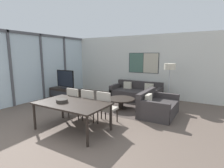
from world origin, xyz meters
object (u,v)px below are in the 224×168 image
object	(u,v)px
coffee_table	(121,101)
dining_table	(72,105)
dining_chair_left	(76,101)
sofa_main	(136,94)
television	(65,80)
tv_console	(66,94)
dining_chair_centre	(90,104)
dining_chair_right	(106,106)
sofa_side	(156,107)
fruit_bowl	(62,101)
floor_lamp	(170,69)

from	to	relation	value
coffee_table	dining_table	world-z (taller)	dining_table
dining_chair_left	sofa_main	bearing A→B (deg)	75.85
television	sofa_main	bearing A→B (deg)	27.10
sofa_main	coffee_table	world-z (taller)	sofa_main
television	sofa_main	world-z (taller)	television
tv_console	dining_chair_centre	xyz separation A→B (m)	(2.54, -1.55, 0.29)
tv_console	television	xyz separation A→B (m)	(-0.00, 0.00, 0.62)
tv_console	coffee_table	distance (m)	2.77
coffee_table	dining_chair_right	size ratio (longest dim) A/B	1.07
coffee_table	dining_chair_left	size ratio (longest dim) A/B	1.07
sofa_side	fruit_bowl	world-z (taller)	fruit_bowl
tv_console	floor_lamp	xyz separation A→B (m)	(4.14, 1.27, 1.17)
television	dining_chair_left	world-z (taller)	television
dining_chair_centre	dining_chair_right	xyz separation A→B (m)	(0.54, 0.02, 0.00)
dining_chair_right	floor_lamp	distance (m)	3.12
coffee_table	dining_chair_centre	world-z (taller)	dining_chair_centre
television	dining_chair_left	size ratio (longest dim) A/B	1.02
fruit_bowl	tv_console	bearing A→B (deg)	133.82
dining_chair_right	fruit_bowl	size ratio (longest dim) A/B	3.18
sofa_side	dining_chair_right	size ratio (longest dim) A/B	1.57
coffee_table	dining_table	distance (m)	2.30
sofa_side	dining_chair_left	world-z (taller)	dining_chair_left
dining_chair_left	floor_lamp	xyz separation A→B (m)	(2.13, 2.85, 0.88)
coffee_table	fruit_bowl	world-z (taller)	fruit_bowl
television	coffee_table	size ratio (longest dim) A/B	0.95
sofa_main	dining_chair_centre	size ratio (longest dim) A/B	2.24
sofa_main	dining_table	distance (m)	3.74
tv_console	sofa_side	size ratio (longest dim) A/B	1.09
dining_chair_centre	fruit_bowl	distance (m)	0.92
dining_chair_right	fruit_bowl	xyz separation A→B (m)	(-0.78, -0.87, 0.25)
sofa_main	dining_chair_right	world-z (taller)	dining_chair_right
dining_chair_centre	dining_table	bearing A→B (deg)	-90.00
tv_console	dining_chair_right	world-z (taller)	dining_chair_right
dining_table	dining_chair_left	world-z (taller)	dining_chair_left
fruit_bowl	floor_lamp	size ratio (longest dim) A/B	0.18
dining_table	floor_lamp	distance (m)	3.97
television	sofa_main	size ratio (longest dim) A/B	0.46
sofa_side	dining_chair_left	bearing A→B (deg)	126.38
sofa_side	dining_chair_centre	xyz separation A→B (m)	(-1.52, -1.49, 0.25)
dining_chair_centre	floor_lamp	distance (m)	3.36
dining_table	floor_lamp	xyz separation A→B (m)	(1.59, 3.56, 0.73)
dining_chair_left	floor_lamp	distance (m)	3.66
tv_console	floor_lamp	bearing A→B (deg)	17.04
dining_table	sofa_main	bearing A→B (deg)	86.60
television	fruit_bowl	distance (m)	3.33
television	dining_chair_right	xyz separation A→B (m)	(3.08, -1.53, -0.33)
sofa_side	fruit_bowl	xyz separation A→B (m)	(-1.76, -2.33, 0.51)
tv_console	dining_chair_centre	size ratio (longest dim) A/B	1.70
floor_lamp	sofa_main	bearing A→B (deg)	173.86
coffee_table	dining_chair_left	bearing A→B (deg)	-116.07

